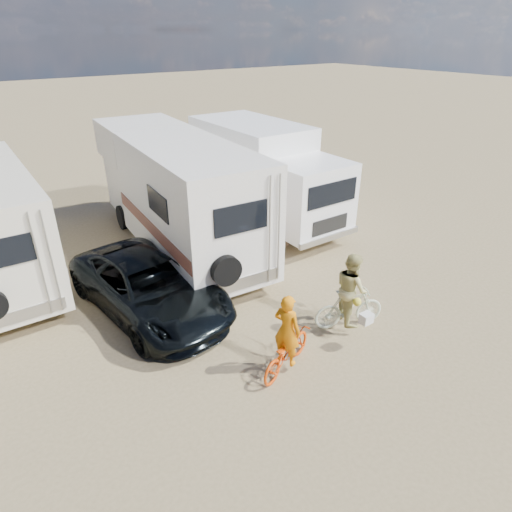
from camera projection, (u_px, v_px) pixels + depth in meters
ground at (307, 349)px, 10.16m from camera, size 140.00×140.00×0.00m
rv_main at (176, 196)px, 14.08m from camera, size 3.31×8.73×3.67m
box_truck at (266, 176)px, 16.18m from camera, size 2.72×6.91×3.56m
dark_suv at (149, 286)px, 11.26m from camera, size 2.96×5.43×1.44m
bike_man at (286, 351)px, 9.40m from camera, size 1.83×1.17×0.91m
bike_woman at (349, 308)px, 10.74m from camera, size 1.82×1.11×1.06m
rider_man at (287, 337)px, 9.23m from camera, size 0.58×0.71×1.67m
rider_woman at (351, 295)px, 10.57m from camera, size 0.96×1.07×1.81m
bike_parked at (293, 217)px, 16.29m from camera, size 1.65×1.04×0.82m
cooler at (137, 299)px, 11.69m from camera, size 0.53×0.40×0.40m
crate at (282, 240)px, 15.00m from camera, size 0.54×0.54×0.35m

